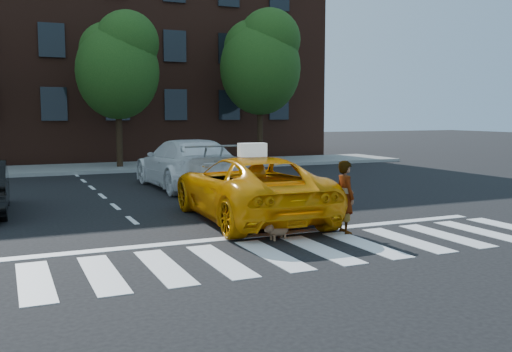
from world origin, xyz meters
The scene contains 12 objects.
ground centered at (0.00, 0.00, 0.00)m, with size 120.00×120.00×0.00m, color black.
crosswalk centered at (0.00, 0.00, 0.01)m, with size 13.00×2.40×0.01m, color silver.
stop_line centered at (0.00, 1.60, 0.01)m, with size 12.00×0.30×0.01m, color silver.
sidewalk_far centered at (0.00, 17.50, 0.07)m, with size 30.00×4.00×0.15m, color slate.
building centered at (0.00, 25.00, 6.00)m, with size 26.00×10.00×12.00m, color #432218.
tree_mid centered at (0.53, 17.00, 4.85)m, with size 3.69×3.69×7.10m.
tree_right centered at (7.53, 17.00, 5.26)m, with size 4.00×4.00×7.70m.
taxi centered at (1.01, 3.40, 0.77)m, with size 2.54×5.51×1.53m, color orange.
white_suv centered at (1.33, 9.56, 0.84)m, with size 2.36×5.80×1.68m, color white.
woman centered at (2.25, 1.10, 0.78)m, with size 0.57×0.37×1.56m, color #999999.
dog centered at (0.61, 1.09, 0.21)m, with size 0.64×0.33×0.36m.
taxi_sign centered at (1.01, 3.20, 1.69)m, with size 0.65×0.28×0.32m, color white.
Camera 1 is at (-4.36, -9.05, 2.54)m, focal length 40.00 mm.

